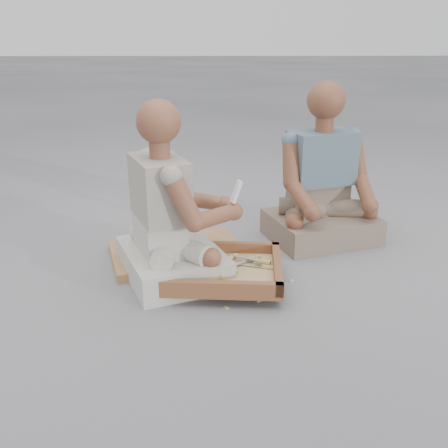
{
  "coord_description": "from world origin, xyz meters",
  "views": [
    {
      "loc": [
        -0.11,
        -1.85,
        1.04
      ],
      "look_at": [
        -0.06,
        0.13,
        0.3
      ],
      "focal_mm": 40.0,
      "sensor_mm": 36.0,
      "label": 1
    }
  ],
  "objects_px": {
    "carved_panel": "(177,253)",
    "craftsman": "(170,220)",
    "tool_tray": "(218,270)",
    "companion": "(322,189)"
  },
  "relations": [
    {
      "from": "carved_panel",
      "to": "craftsman",
      "type": "height_order",
      "value": "craftsman"
    },
    {
      "from": "tool_tray",
      "to": "companion",
      "type": "bearing_deg",
      "value": 43.24
    },
    {
      "from": "carved_panel",
      "to": "craftsman",
      "type": "relative_size",
      "value": 0.8
    },
    {
      "from": "craftsman",
      "to": "companion",
      "type": "xyz_separation_m",
      "value": [
        0.78,
        0.45,
        0.0
      ]
    },
    {
      "from": "carved_panel",
      "to": "tool_tray",
      "type": "relative_size",
      "value": 1.08
    },
    {
      "from": "craftsman",
      "to": "tool_tray",
      "type": "bearing_deg",
      "value": 46.29
    },
    {
      "from": "carved_panel",
      "to": "tool_tray",
      "type": "distance_m",
      "value": 0.36
    },
    {
      "from": "tool_tray",
      "to": "companion",
      "type": "distance_m",
      "value": 0.81
    },
    {
      "from": "companion",
      "to": "carved_panel",
      "type": "bearing_deg",
      "value": -1.35
    },
    {
      "from": "carved_panel",
      "to": "tool_tray",
      "type": "bearing_deg",
      "value": -56.31
    }
  ]
}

